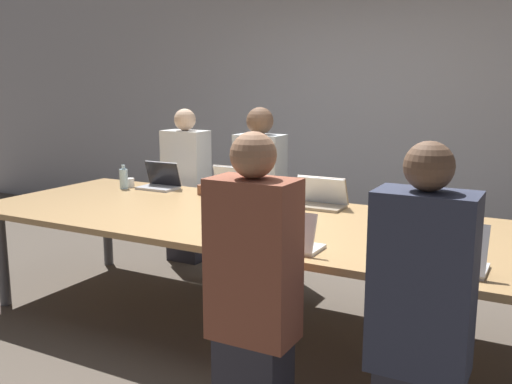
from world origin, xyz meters
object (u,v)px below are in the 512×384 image
person_near_right (420,318)px  stapler (298,224)px  laptop_far_midleft (232,189)px  cup_far_midleft (202,190)px  laptop_far_center (321,198)px  person_near_midright (253,290)px  bottle_far_left (124,178)px  cup_far_left (130,183)px  person_far_left (186,188)px  person_far_midleft (260,194)px  laptop_near_midright (289,238)px  cup_near_right (396,252)px  laptop_near_right (447,256)px  laptop_far_left (160,181)px

person_near_right → stapler: person_near_right is taller
laptop_far_midleft → person_near_right: 2.29m
cup_far_midleft → laptop_far_center: laptop_far_center is taller
laptop_far_center → stapler: size_ratio=2.30×
person_near_midright → bottle_far_left: size_ratio=7.02×
cup_far_left → laptop_far_center: bearing=0.6°
cup_far_left → person_far_left: bearing=68.4°
bottle_far_left → person_near_right: 3.07m
person_far_left → bottle_far_left: bearing=-108.0°
person_near_midright → cup_far_left: person_near_midright is taller
person_far_midleft → bottle_far_left: 1.15m
person_near_right → stapler: bearing=-42.1°
laptop_near_midright → person_far_midleft: person_far_midleft is taller
cup_far_midleft → person_near_right: person_near_right is taller
person_near_midright → person_near_right: (0.75, 0.05, -0.01)m
stapler → cup_near_right: bearing=-47.1°
cup_far_left → person_near_right: size_ratio=0.05×
person_near_midright → cup_far_midleft: size_ratio=18.12×
person_near_midright → laptop_far_midleft: bearing=-56.3°
person_near_right → cup_near_right: (-0.23, 0.47, 0.12)m
person_far_left → stapler: bearing=-35.0°
person_far_midleft → laptop_near_right: (1.79, -1.49, 0.13)m
laptop_far_midleft → person_near_midright: bearing=-56.3°
person_far_midleft → laptop_near_right: person_far_midleft is taller
laptop_near_right → laptop_far_center: bearing=-44.3°
laptop_near_midright → cup_near_right: bearing=-171.7°
laptop_far_left → stapler: 1.71m
cup_far_midleft → person_near_midright: bearing=-49.5°
laptop_near_midright → person_near_midright: (0.03, -0.44, -0.13)m
laptop_far_midleft → person_far_midleft: (-0.01, 0.47, -0.13)m
person_far_left → laptop_near_right: bearing=-30.8°
bottle_far_left → laptop_near_right: 2.92m
person_near_midright → stapler: size_ratio=9.06×
bottle_far_left → stapler: size_ratio=1.29×
bottle_far_left → person_near_right: person_near_right is taller
laptop_near_midright → person_near_right: bearing=153.5°
laptop_near_right → person_near_right: 0.46m
laptop_near_right → person_near_right: bearing=87.4°
cup_far_midleft → laptop_far_midleft: bearing=1.9°
laptop_near_right → cup_near_right: laptop_near_right is taller
stapler → laptop_far_center: bearing=80.3°
laptop_near_midright → person_near_right: size_ratio=0.23×
laptop_far_center → cup_near_right: bearing=-51.2°
laptop_far_center → cup_far_left: laptop_far_center is taller
laptop_far_left → stapler: size_ratio=2.11×
laptop_far_center → person_near_right: bearing=-54.8°
person_far_left → laptop_far_left: bearing=-82.2°
cup_far_midleft → laptop_far_left: bearing=172.4°
bottle_far_left → laptop_far_midleft: bearing=6.0°
cup_far_left → laptop_near_right: laptop_near_right is taller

